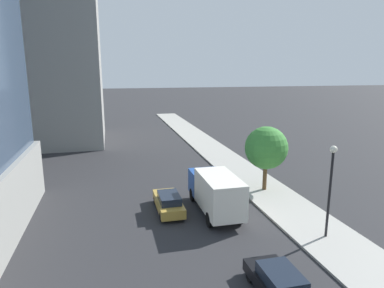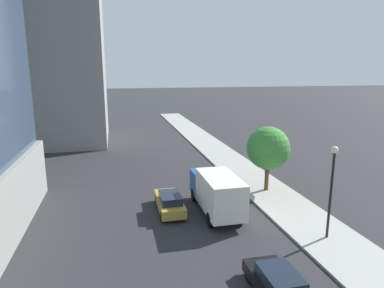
% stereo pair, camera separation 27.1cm
% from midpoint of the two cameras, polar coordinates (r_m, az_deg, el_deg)
% --- Properties ---
extents(sidewalk, '(4.49, 120.00, 0.15)m').
position_cam_midpoint_polar(sidewalk, '(26.39, 17.43, -11.58)').
color(sidewalk, '#9E9B93').
rests_on(sidewalk, ground).
extents(construction_building, '(20.27, 16.62, 32.59)m').
position_cam_midpoint_polar(construction_building, '(53.96, -23.20, 15.07)').
color(construction_building, gray).
rests_on(construction_building, ground).
extents(street_lamp, '(0.44, 0.44, 5.93)m').
position_cam_midpoint_polar(street_lamp, '(22.51, 22.08, -5.39)').
color(street_lamp, black).
rests_on(street_lamp, sidewalk).
extents(street_tree, '(3.72, 3.72, 5.65)m').
position_cam_midpoint_polar(street_tree, '(29.92, 12.16, -0.66)').
color(street_tree, brown).
rests_on(street_tree, sidewalk).
extents(car_gold, '(1.78, 4.73, 1.50)m').
position_cam_midpoint_polar(car_gold, '(26.01, -4.29, -9.77)').
color(car_gold, '#AD8938').
rests_on(car_gold, ground).
extents(car_black, '(1.90, 4.53, 1.46)m').
position_cam_midpoint_polar(car_black, '(17.56, 14.21, -22.03)').
color(car_black, black).
rests_on(car_black, ground).
extents(box_truck, '(2.44, 7.10, 3.16)m').
position_cam_midpoint_polar(box_truck, '(25.32, 3.70, -7.88)').
color(box_truck, '#1E4799').
rests_on(box_truck, ground).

